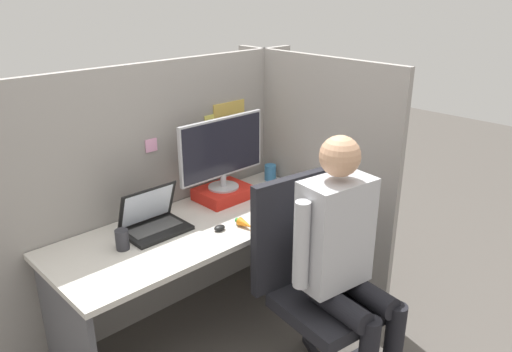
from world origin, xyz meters
TOP-DOWN VIEW (x-y plane):
  - cubicle_panel_back at (0.00, 0.68)m, footprint 2.13×0.05m
  - cubicle_panel_right at (0.84, 0.26)m, footprint 0.04×1.29m
  - desk at (0.00, 0.33)m, footprint 1.63×0.65m
  - paper_box at (0.32, 0.49)m, footprint 0.31×0.25m
  - monitor at (0.32, 0.49)m, footprint 0.61×0.19m
  - laptop at (-0.22, 0.43)m, footprint 0.33×0.23m
  - mouse at (0.03, 0.19)m, footprint 0.06×0.05m
  - stapler at (0.72, 0.26)m, footprint 0.04×0.15m
  - carrot_toy at (0.15, 0.11)m, footprint 0.05×0.12m
  - office_chair at (0.22, -0.31)m, footprint 0.54×0.59m
  - person at (0.25, -0.47)m, footprint 0.48×0.46m
  - coffee_mug at (0.74, 0.51)m, footprint 0.08×0.08m
  - pen_cup at (-0.44, 0.36)m, footprint 0.07×0.07m

SIDE VIEW (x-z plane):
  - office_chair at x=0.22m, z-range 0.01..1.06m
  - desk at x=0.00m, z-range 0.19..0.89m
  - mouse at x=0.03m, z-range 0.70..0.73m
  - carrot_toy at x=0.15m, z-range 0.70..0.75m
  - stapler at x=0.72m, z-range 0.70..0.76m
  - paper_box at x=0.32m, z-range 0.70..0.77m
  - laptop at x=-0.22m, z-range 0.63..0.87m
  - pen_cup at x=-0.44m, z-range 0.70..0.81m
  - coffee_mug at x=0.74m, z-range 0.70..0.81m
  - person at x=0.25m, z-range 0.10..1.41m
  - cubicle_panel_right at x=0.84m, z-range 0.00..1.54m
  - cubicle_panel_back at x=0.00m, z-range 0.00..1.54m
  - monitor at x=0.32m, z-range 0.79..1.23m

